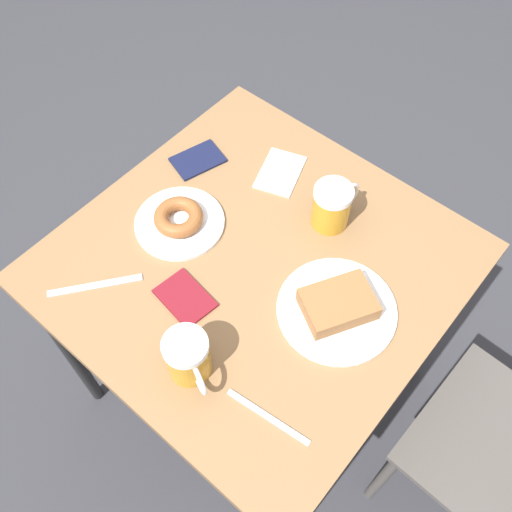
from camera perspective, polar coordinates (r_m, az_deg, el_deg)
name	(u,v)px	position (r m, az deg, el deg)	size (l,w,h in m)	color
ground_plane	(256,383)	(2.00, 0.00, -12.55)	(8.00, 8.00, 0.00)	#333338
table	(256,278)	(1.36, 0.00, -2.18)	(0.84, 0.84, 0.78)	olive
plate_with_cake	(337,307)	(1.23, 8.14, -5.06)	(0.26, 0.26, 0.05)	white
plate_with_donut	(179,220)	(1.36, -7.70, 3.59)	(0.21, 0.21, 0.04)	white
beer_mug_left	(332,206)	(1.33, 7.64, 5.02)	(0.13, 0.09, 0.11)	#C68C23
beer_mug_center	(188,357)	(1.14, -6.80, -10.02)	(0.09, 0.13, 0.11)	#C68C23
napkin_folded	(280,172)	(1.46, 2.43, 8.37)	(0.16, 0.14, 0.00)	white
fork	(268,417)	(1.15, 1.20, -15.79)	(0.03, 0.19, 0.00)	silver
knife	(95,286)	(1.31, -15.78, -2.86)	(0.18, 0.14, 0.00)	silver
passport_near_edge	(185,298)	(1.26, -7.12, -4.19)	(0.10, 0.14, 0.01)	maroon
passport_far_edge	(198,160)	(1.49, -5.84, 9.55)	(0.15, 0.12, 0.01)	#141938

